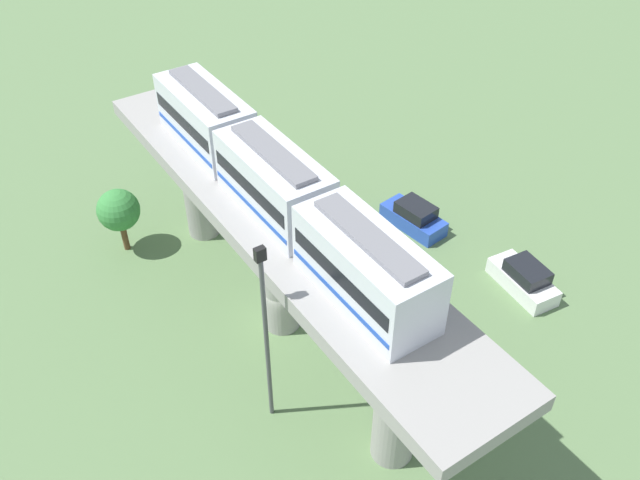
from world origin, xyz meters
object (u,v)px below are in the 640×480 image
object	(u,v)px
parked_car_blue	(414,217)
tree_near_viaduct	(119,210)
parked_car_orange	(308,203)
signal_post	(266,331)
parked_car_white	(524,279)
train	(274,182)

from	to	relation	value
parked_car_blue	tree_near_viaduct	xyz separation A→B (m)	(15.79, -7.98, 2.14)
parked_car_orange	tree_near_viaduct	bearing A→B (deg)	-19.14
parked_car_orange	tree_near_viaduct	world-z (taller)	tree_near_viaduct
parked_car_blue	signal_post	distance (m)	16.93
parked_car_white	tree_near_viaduct	size ratio (longest dim) A/B	1.05
parked_car_orange	signal_post	distance (m)	16.34
parked_car_white	tree_near_viaduct	world-z (taller)	tree_near_viaduct
parked_car_orange	signal_post	xyz separation A→B (m)	(9.84, 12.10, 4.87)
parked_car_orange	signal_post	size ratio (longest dim) A/B	0.42
parked_car_white	tree_near_viaduct	bearing A→B (deg)	-36.02
parked_car_blue	parked_car_orange	xyz separation A→B (m)	(4.72, -4.95, 0.00)
tree_near_viaduct	parked_car_orange	bearing A→B (deg)	164.70
parked_car_white	parked_car_blue	size ratio (longest dim) A/B	1.00
parked_car_orange	parked_car_white	bearing A→B (deg)	112.13
parked_car_white	parked_car_blue	world-z (taller)	same
parked_car_white	signal_post	world-z (taller)	signal_post
train	tree_near_viaduct	xyz separation A→B (m)	(4.63, -10.38, -6.22)
train	signal_post	world-z (taller)	train
signal_post	parked_car_blue	bearing A→B (deg)	-153.85
train	parked_car_orange	bearing A→B (deg)	-131.23
parked_car_blue	tree_near_viaduct	bearing A→B (deg)	-34.06
tree_near_viaduct	parked_car_blue	bearing A→B (deg)	153.19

